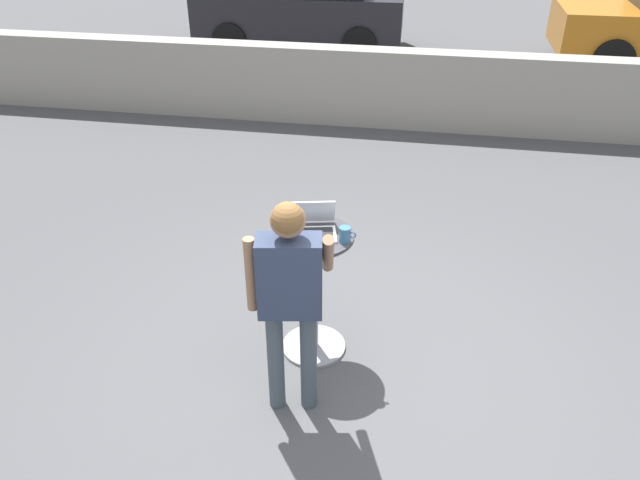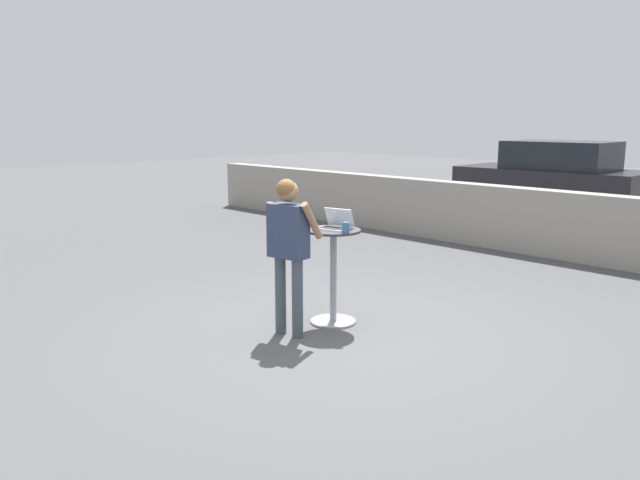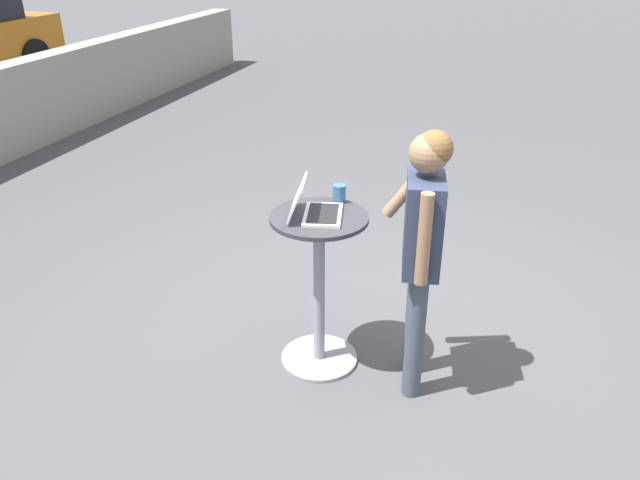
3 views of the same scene
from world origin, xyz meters
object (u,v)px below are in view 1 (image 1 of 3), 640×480
at_px(laptop, 312,226).
at_px(standing_person, 290,287).
at_px(parked_car_near_street, 303,4).
at_px(cafe_table, 313,287).
at_px(coffee_mug, 345,235).

xyz_separation_m(laptop, standing_person, (-0.02, -0.62, -0.07)).
distance_m(standing_person, parked_car_near_street, 9.40).
height_order(laptop, parked_car_near_street, parked_car_near_street).
xyz_separation_m(cafe_table, laptop, (-0.01, 0.03, 0.49)).
distance_m(cafe_table, laptop, 0.50).
distance_m(cafe_table, parked_car_near_street, 8.83).
bearing_deg(laptop, coffee_mug, -19.11).
bearing_deg(parked_car_near_street, standing_person, -79.23).
bearing_deg(coffee_mug, cafe_table, 166.64).
relative_size(standing_person, parked_car_near_street, 0.40).
bearing_deg(cafe_table, standing_person, -93.25).
xyz_separation_m(standing_person, parked_car_near_street, (-1.76, 9.24, -0.15)).
height_order(standing_person, parked_car_near_street, parked_car_near_street).
bearing_deg(parked_car_near_street, laptop, -78.33).
xyz_separation_m(cafe_table, coffee_mug, (0.23, -0.05, 0.50)).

